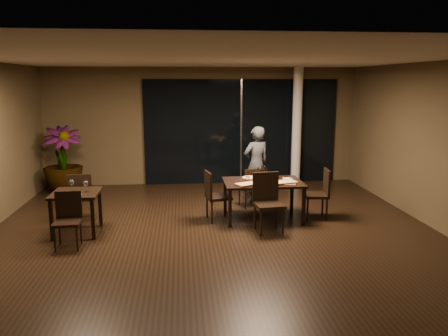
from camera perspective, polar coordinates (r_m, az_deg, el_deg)
ground at (r=7.75m, az=-1.23°, el=-8.66°), size 8.00×8.00×0.00m
wall_back at (r=11.39m, az=-2.84°, el=5.49°), size 8.00×0.10×3.00m
wall_front at (r=3.46m, az=3.92°, el=-7.98°), size 8.00×0.10×3.00m
wall_right at (r=8.68m, az=26.49°, el=2.52°), size 0.10×8.00×3.00m
ceiling at (r=7.30m, az=-1.33°, el=14.24°), size 8.00×8.00×0.04m
window_panel at (r=11.41m, az=2.23°, el=4.74°), size 5.00×0.06×2.70m
column at (r=11.37m, az=9.49°, el=5.34°), size 0.24×0.24×3.00m
main_table at (r=8.45m, az=5.12°, el=-2.24°), size 1.50×1.00×0.75m
side_table at (r=8.05m, az=-18.76°, el=-3.87°), size 0.80×0.80×0.75m
chair_main_far at (r=9.26m, az=3.55°, el=-2.29°), size 0.49×0.49×0.85m
chair_main_near at (r=7.84m, az=5.69°, el=-4.02°), size 0.53×0.53×1.04m
chair_main_left at (r=8.35m, az=-1.29°, el=-3.32°), size 0.53×0.53×0.96m
chair_main_right at (r=8.70m, az=12.46°, el=-2.95°), size 0.50×0.50×0.97m
chair_side_far at (r=8.72m, az=-18.18°, el=-3.33°), size 0.48×0.48×0.95m
chair_side_near at (r=7.50m, az=-19.71°, el=-5.99°), size 0.43×0.43×0.90m
diner at (r=9.67m, az=4.23°, el=0.49°), size 0.67×0.56×1.68m
potted_plant at (r=11.01m, az=-20.33°, el=0.93°), size 1.13×1.13×1.61m
pizza_board_left at (r=8.12m, az=3.40°, el=-2.18°), size 0.58×0.45×0.01m
pizza_board_right at (r=8.29m, az=7.57°, el=-1.97°), size 0.60×0.44×0.01m
oblong_pizza_left at (r=8.11m, az=3.40°, el=-2.06°), size 0.55×0.43×0.02m
oblong_pizza_right at (r=8.29m, az=7.57°, el=-1.86°), size 0.56×0.37×0.02m
round_pizza at (r=8.68m, az=3.49°, el=-1.29°), size 0.33×0.33×0.01m
bottle_a at (r=8.46m, az=4.46°, el=-0.76°), size 0.06×0.06×0.27m
bottle_b at (r=8.40m, az=5.57°, el=-0.88°), size 0.06×0.06×0.26m
bottle_c at (r=8.51m, az=4.97°, el=-0.63°), size 0.06×0.06×0.29m
tumbler_left at (r=8.41m, az=3.08°, el=-1.44°), size 0.08×0.08×0.09m
tumbler_right at (r=8.53m, az=6.22°, el=-1.31°), size 0.08×0.08×0.09m
napkin_near at (r=8.42m, az=8.79°, el=-1.80°), size 0.19×0.13×0.01m
napkin_far at (r=8.70m, az=8.30°, el=-1.36°), size 0.18×0.11×0.01m
wine_glass_a at (r=8.10m, az=-19.26°, el=-2.18°), size 0.08×0.08×0.19m
wine_glass_b at (r=7.93m, az=-17.59°, el=-2.35°), size 0.09×0.09×0.19m
side_napkin at (r=7.82m, az=-18.86°, el=-3.29°), size 0.21×0.17×0.01m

